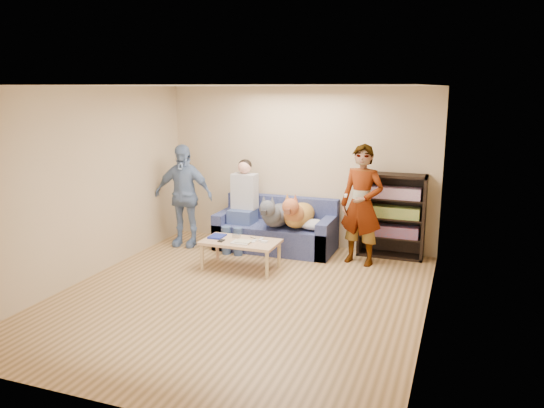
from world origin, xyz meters
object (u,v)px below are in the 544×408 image
at_px(person_standing_left, 183,195).
at_px(coffee_table, 241,244).
at_px(notebook_blue, 217,236).
at_px(person_seated, 242,201).
at_px(person_standing_right, 362,205).
at_px(bookshelf, 392,214).
at_px(dog_gray, 276,214).
at_px(sofa, 277,232).
at_px(dog_tan, 298,214).
at_px(camera_silver, 236,236).

xyz_separation_m(person_standing_left, coffee_table, (1.35, -0.76, -0.47)).
relative_size(notebook_blue, coffee_table, 0.24).
height_order(person_standing_left, person_seated, person_standing_left).
distance_m(person_standing_right, bookshelf, 0.66).
height_order(person_seated, dog_gray, person_seated).
bearing_deg(notebook_blue, sofa, 62.06).
bearing_deg(person_standing_left, dog_tan, -0.57).
xyz_separation_m(person_standing_right, dog_tan, (-1.01, 0.11, -0.25)).
distance_m(sofa, dog_tan, 0.56).
height_order(person_standing_left, notebook_blue, person_standing_left).
bearing_deg(person_seated, dog_tan, -1.27).
distance_m(person_standing_left, notebook_blue, 1.26).
relative_size(notebook_blue, dog_tan, 0.22).
height_order(sofa, dog_tan, dog_tan).
xyz_separation_m(person_seated, dog_gray, (0.62, -0.10, -0.14)).
height_order(camera_silver, dog_tan, dog_tan).
height_order(camera_silver, person_seated, person_seated).
xyz_separation_m(notebook_blue, coffee_table, (0.40, -0.05, -0.06)).
bearing_deg(person_seated, coffee_table, -68.28).
height_order(person_standing_left, dog_gray, person_standing_left).
bearing_deg(person_standing_right, person_seated, -171.06).
distance_m(dog_tan, bookshelf, 1.45).
bearing_deg(person_seated, dog_gray, -9.17).
height_order(person_standing_right, coffee_table, person_standing_right).
distance_m(dog_gray, dog_tan, 0.34).
relative_size(dog_gray, dog_tan, 1.06).
bearing_deg(person_seated, camera_silver, -72.58).
bearing_deg(dog_tan, sofa, 159.98).
bearing_deg(dog_gray, bookshelf, 14.96).
distance_m(camera_silver, person_seated, 0.95).
bearing_deg(dog_gray, coffee_table, -104.94).
distance_m(person_standing_right, person_standing_left, 2.93).
bearing_deg(dog_gray, person_standing_right, -1.41).
distance_m(person_standing_right, sofa, 1.57).
distance_m(camera_silver, bookshelf, 2.42).
distance_m(person_standing_right, camera_silver, 1.90).
height_order(person_seated, bookshelf, person_seated).
xyz_separation_m(person_standing_right, person_seated, (-1.97, 0.13, -0.12)).
xyz_separation_m(camera_silver, dog_tan, (0.68, 0.83, 0.20)).
relative_size(notebook_blue, bookshelf, 0.20).
bearing_deg(person_seated, bookshelf, 8.74).
bearing_deg(dog_gray, person_standing_left, -175.97).
bearing_deg(notebook_blue, person_standing_right, 21.79).
height_order(notebook_blue, camera_silver, camera_silver).
distance_m(person_standing_left, camera_silver, 1.44).
height_order(dog_gray, dog_tan, dog_tan).
height_order(sofa, coffee_table, sofa).
height_order(person_seated, coffee_table, person_seated).
height_order(person_standing_left, bookshelf, person_standing_left).
distance_m(person_standing_left, dog_tan, 1.93).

